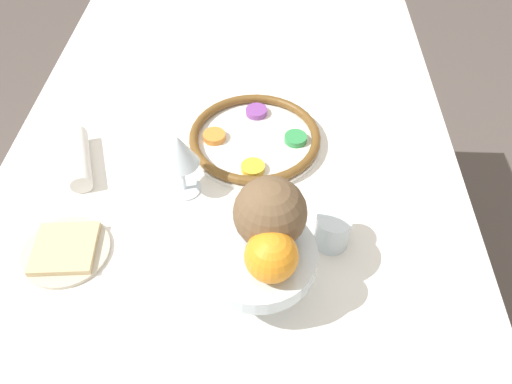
% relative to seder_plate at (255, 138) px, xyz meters
% --- Properties ---
extents(ground_plane, '(8.00, 8.00, 0.00)m').
position_rel_seder_plate_xyz_m(ground_plane, '(0.09, -0.05, -0.79)').
color(ground_plane, '#564C47').
extents(dining_table, '(1.53, 0.97, 0.78)m').
position_rel_seder_plate_xyz_m(dining_table, '(0.09, -0.05, -0.40)').
color(dining_table, white).
rests_on(dining_table, ground_plane).
extents(seder_plate, '(0.29, 0.29, 0.03)m').
position_rel_seder_plate_xyz_m(seder_plate, '(0.00, 0.00, 0.00)').
color(seder_plate, silver).
rests_on(seder_plate, dining_table).
extents(wine_glass, '(0.07, 0.07, 0.14)m').
position_rel_seder_plate_xyz_m(wine_glass, '(0.14, -0.14, 0.09)').
color(wine_glass, silver).
rests_on(wine_glass, dining_table).
extents(fruit_stand, '(0.19, 0.19, 0.10)m').
position_rel_seder_plate_xyz_m(fruit_stand, '(0.36, 0.02, 0.07)').
color(fruit_stand, silver).
rests_on(fruit_stand, dining_table).
extents(orange_fruit, '(0.08, 0.08, 0.08)m').
position_rel_seder_plate_xyz_m(orange_fruit, '(0.40, 0.04, 0.13)').
color(orange_fruit, orange).
rests_on(orange_fruit, fruit_stand).
extents(coconut, '(0.12, 0.12, 0.12)m').
position_rel_seder_plate_xyz_m(coconut, '(0.33, 0.04, 0.15)').
color(coconut, brown).
rests_on(coconut, fruit_stand).
extents(bread_plate, '(0.16, 0.16, 0.02)m').
position_rel_seder_plate_xyz_m(bread_plate, '(0.31, -0.33, -0.01)').
color(bread_plate, beige).
rests_on(bread_plate, dining_table).
extents(napkin_roll, '(0.17, 0.09, 0.04)m').
position_rel_seder_plate_xyz_m(napkin_roll, '(0.09, -0.36, 0.01)').
color(napkin_roll, white).
rests_on(napkin_roll, dining_table).
extents(cup_mid, '(0.06, 0.06, 0.07)m').
position_rel_seder_plate_xyz_m(cup_mid, '(0.26, 0.15, 0.02)').
color(cup_mid, silver).
rests_on(cup_mid, dining_table).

